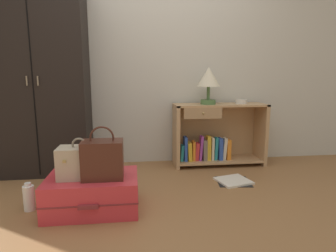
% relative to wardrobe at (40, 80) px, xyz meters
% --- Properties ---
extents(ground_plane, '(9.00, 9.00, 0.00)m').
position_rel_wardrobe_xyz_m(ground_plane, '(1.10, -1.20, -0.98)').
color(ground_plane, olive).
extents(back_wall, '(6.40, 0.10, 2.60)m').
position_rel_wardrobe_xyz_m(back_wall, '(1.10, 0.30, 0.32)').
color(back_wall, beige).
rests_on(back_wall, ground_plane).
extents(wardrobe, '(0.94, 0.47, 1.96)m').
position_rel_wardrobe_xyz_m(wardrobe, '(0.00, 0.00, 0.00)').
color(wardrobe, black).
rests_on(wardrobe, ground_plane).
extents(bookshelf, '(1.05, 0.36, 0.71)m').
position_rel_wardrobe_xyz_m(bookshelf, '(1.89, 0.06, -0.64)').
color(bookshelf, tan).
rests_on(bookshelf, ground_plane).
extents(table_lamp, '(0.26, 0.26, 0.41)m').
position_rel_wardrobe_xyz_m(table_lamp, '(1.78, 0.03, 0.01)').
color(table_lamp, '#4C7542').
rests_on(table_lamp, bookshelf).
extents(bowl, '(0.13, 0.13, 0.05)m').
position_rel_wardrobe_xyz_m(bowl, '(2.18, 0.05, -0.25)').
color(bowl, silver).
rests_on(bowl, bookshelf).
extents(suitcase_large, '(0.69, 0.49, 0.27)m').
position_rel_wardrobe_xyz_m(suitcase_large, '(0.62, -0.96, -0.85)').
color(suitcase_large, '#D1333D').
rests_on(suitcase_large, ground_plane).
extents(train_case, '(0.32, 0.20, 0.31)m').
position_rel_wardrobe_xyz_m(train_case, '(0.54, -0.97, -0.59)').
color(train_case, '#B7A88E').
rests_on(train_case, suitcase_large).
extents(handbag, '(0.30, 0.19, 0.40)m').
position_rel_wardrobe_xyz_m(handbag, '(0.71, -1.00, -0.56)').
color(handbag, '#472319').
rests_on(handbag, suitcase_large).
extents(bottle, '(0.08, 0.08, 0.22)m').
position_rel_wardrobe_xyz_m(bottle, '(0.13, -0.91, -0.88)').
color(bottle, white).
rests_on(bottle, ground_plane).
extents(open_book_on_floor, '(0.36, 0.34, 0.02)m').
position_rel_wardrobe_xyz_m(open_book_on_floor, '(1.91, -0.53, -0.97)').
color(open_book_on_floor, white).
rests_on(open_book_on_floor, ground_plane).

